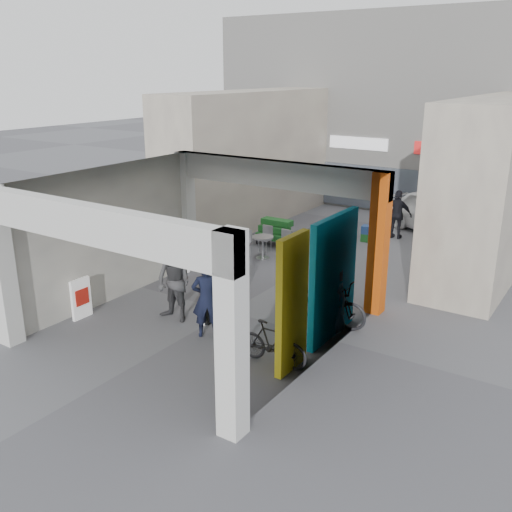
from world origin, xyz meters
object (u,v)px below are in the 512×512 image
Objects in this scene: white_van at (441,213)px; produce_stand at (274,235)px; border_collie at (205,314)px; man_back_turned at (174,283)px; bicycle_rear at (273,343)px; man_elderly at (333,298)px; bicycle_front at (325,303)px; man_crates at (398,215)px; man_with_dog at (206,299)px; cafe_set at (264,246)px.

produce_stand is at bearing 160.21° from white_van.
border_collie is 1.05m from man_back_turned.
border_collie is 0.40× the size of bicycle_rear.
man_elderly is 9.62m from white_van.
border_collie is 0.37× the size of man_elderly.
bicycle_front is 2.31m from bicycle_rear.
produce_stand is 6.89m from man_elderly.
bicycle_front is (2.36, 1.53, 0.30)m from border_collie.
man_crates is at bearing 80.73° from man_back_turned.
white_van is (-0.07, 11.69, 0.31)m from bicycle_rear.
bicycle_rear is (1.92, -0.30, -0.43)m from man_with_dog.
bicycle_rear is at bearing -55.87° from cafe_set.
man_crates is at bearing 56.38° from cafe_set.
bicycle_rear reaches higher than border_collie.
bicycle_rear is at bearing 176.15° from bicycle_front.
man_elderly reaches higher than bicycle_front.
bicycle_front is (4.02, -3.62, 0.23)m from cafe_set.
white_van is at bearing -3.40° from bicycle_front.
border_collie is 0.13× the size of white_van.
man_back_turned is at bearing -143.15° from man_elderly.
produce_stand is 7.28m from man_with_dog.
man_with_dog is 0.88× the size of bicycle_front.
produce_stand is 0.76× the size of man_crates.
bicycle_front reaches higher than produce_stand.
man_back_turned is 0.42× the size of white_van.
man_with_dog is 0.93× the size of man_back_turned.
cafe_set is 2.37× the size of border_collie.
cafe_set is at bearing 96.35° from border_collie.
man_crates is 0.38× the size of white_van.
man_elderly is (2.66, 1.30, 0.57)m from border_collie.
man_back_turned is (-1.17, 0.24, 0.06)m from man_with_dog.
man_with_dog is at bearing -128.85° from man_elderly.
bicycle_rear is 0.34× the size of white_van.
cafe_set is 0.94× the size of bicycle_rear.
man_back_turned is at bearing 76.24° from man_crates.
man_crates reaches higher than produce_stand.
produce_stand is 6.51m from bicycle_front.
produce_stand is (-0.36, 1.20, 0.03)m from cafe_set.
man_crates is (2.84, 4.27, 0.56)m from cafe_set.
bicycle_front is at bearing -41.99° from cafe_set.
man_with_dog is at bearing -9.86° from man_back_turned.
man_elderly is 0.80× the size of bicycle_front.
man_with_dog is at bearing -59.12° from border_collie.
man_with_dog is at bearing 83.12° from man_crates.
man_elderly reaches higher than bicycle_rear.
man_back_turned is 1.25× the size of bicycle_rear.
produce_stand is 0.73× the size of man_with_dog.
man_elderly is at bearing -154.27° from white_van.
white_van is (-0.07, 9.38, 0.23)m from bicycle_front.
produce_stand is at bearing 41.28° from man_crates.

